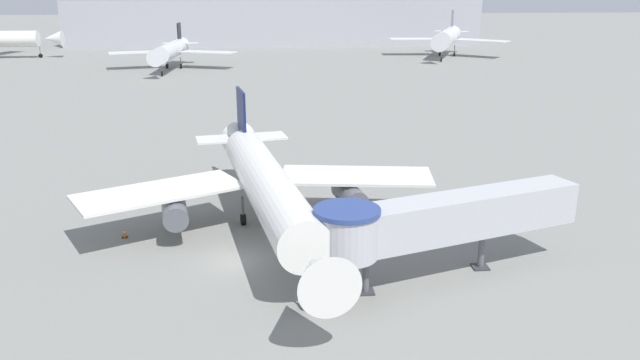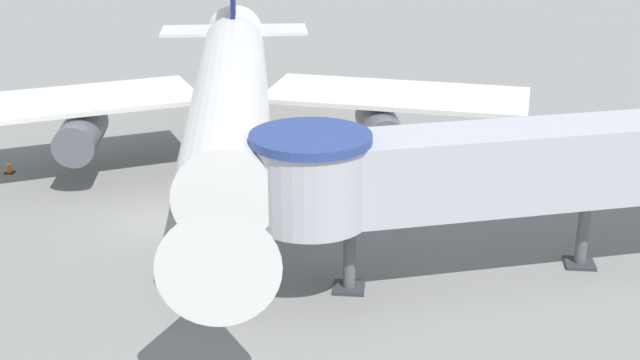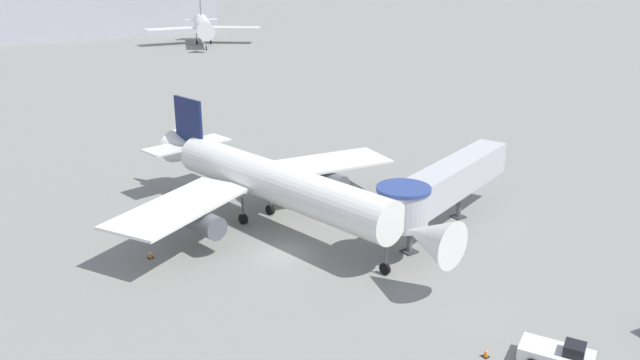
{
  "view_description": "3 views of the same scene",
  "coord_description": "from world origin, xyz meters",
  "px_view_note": "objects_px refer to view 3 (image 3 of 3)",
  "views": [
    {
      "loc": [
        2.21,
        -40.74,
        18.68
      ],
      "look_at": [
        6.37,
        4.23,
        4.54
      ],
      "focal_mm": 35.0,
      "sensor_mm": 36.0,
      "label": 1
    },
    {
      "loc": [
        10.02,
        -33.65,
        14.54
      ],
      "look_at": [
        6.97,
        -1.55,
        2.66
      ],
      "focal_mm": 50.0,
      "sensor_mm": 36.0,
      "label": 2
    },
    {
      "loc": [
        -22.82,
        -37.96,
        21.44
      ],
      "look_at": [
        7.77,
        6.02,
        2.89
      ],
      "focal_mm": 35.0,
      "sensor_mm": 36.0,
      "label": 3
    }
  ],
  "objects_px": {
    "pushback_tug_white": "(558,355)",
    "traffic_cone_apron_front": "(486,352)",
    "main_airplane": "(272,183)",
    "jet_bridge": "(440,186)",
    "traffic_cone_port_wing": "(150,254)",
    "background_jet_gray_tail": "(203,26)",
    "traffic_cone_starboard_wing": "(377,196)"
  },
  "relations": [
    {
      "from": "main_airplane",
      "to": "pushback_tug_white",
      "type": "bearing_deg",
      "value": -93.44
    },
    {
      "from": "traffic_cone_starboard_wing",
      "to": "traffic_cone_port_wing",
      "type": "relative_size",
      "value": 0.98
    },
    {
      "from": "traffic_cone_apron_front",
      "to": "background_jet_gray_tail",
      "type": "height_order",
      "value": "background_jet_gray_tail"
    },
    {
      "from": "jet_bridge",
      "to": "traffic_cone_port_wing",
      "type": "bearing_deg",
      "value": 138.91
    },
    {
      "from": "pushback_tug_white",
      "to": "main_airplane",
      "type": "bearing_deg",
      "value": 69.99
    },
    {
      "from": "main_airplane",
      "to": "pushback_tug_white",
      "type": "relative_size",
      "value": 7.53
    },
    {
      "from": "pushback_tug_white",
      "to": "traffic_cone_port_wing",
      "type": "bearing_deg",
      "value": 91.49
    },
    {
      "from": "traffic_cone_port_wing",
      "to": "background_jet_gray_tail",
      "type": "height_order",
      "value": "background_jet_gray_tail"
    },
    {
      "from": "jet_bridge",
      "to": "pushback_tug_white",
      "type": "distance_m",
      "value": 19.24
    },
    {
      "from": "jet_bridge",
      "to": "traffic_cone_starboard_wing",
      "type": "distance_m",
      "value": 9.68
    },
    {
      "from": "main_airplane",
      "to": "traffic_cone_starboard_wing",
      "type": "xyz_separation_m",
      "value": [
        11.5,
        -0.19,
        -3.66
      ]
    },
    {
      "from": "jet_bridge",
      "to": "traffic_cone_port_wing",
      "type": "relative_size",
      "value": 26.29
    },
    {
      "from": "main_airplane",
      "to": "background_jet_gray_tail",
      "type": "relative_size",
      "value": 1.01
    },
    {
      "from": "main_airplane",
      "to": "pushback_tug_white",
      "type": "xyz_separation_m",
      "value": [
        2.92,
        -26.29,
        -3.26
      ]
    },
    {
      "from": "jet_bridge",
      "to": "traffic_cone_port_wing",
      "type": "xyz_separation_m",
      "value": [
        -21.72,
        9.11,
        -3.84
      ]
    },
    {
      "from": "traffic_cone_apron_front",
      "to": "background_jet_gray_tail",
      "type": "distance_m",
      "value": 153.8
    },
    {
      "from": "jet_bridge",
      "to": "traffic_cone_apron_front",
      "type": "height_order",
      "value": "jet_bridge"
    },
    {
      "from": "main_airplane",
      "to": "jet_bridge",
      "type": "height_order",
      "value": "main_airplane"
    },
    {
      "from": "main_airplane",
      "to": "traffic_cone_apron_front",
      "type": "relative_size",
      "value": 53.56
    },
    {
      "from": "main_airplane",
      "to": "traffic_cone_apron_front",
      "type": "height_order",
      "value": "main_airplane"
    },
    {
      "from": "pushback_tug_white",
      "to": "traffic_cone_port_wing",
      "type": "distance_m",
      "value": 29.81
    },
    {
      "from": "main_airplane",
      "to": "jet_bridge",
      "type": "bearing_deg",
      "value": -49.9
    },
    {
      "from": "traffic_cone_port_wing",
      "to": "background_jet_gray_tail",
      "type": "distance_m",
      "value": 136.48
    },
    {
      "from": "jet_bridge",
      "to": "main_airplane",
      "type": "bearing_deg",
      "value": 121.54
    },
    {
      "from": "traffic_cone_starboard_wing",
      "to": "traffic_cone_port_wing",
      "type": "xyz_separation_m",
      "value": [
        -22.49,
        0.26,
        0.01
      ]
    },
    {
      "from": "jet_bridge",
      "to": "traffic_cone_starboard_wing",
      "type": "height_order",
      "value": "jet_bridge"
    },
    {
      "from": "jet_bridge",
      "to": "traffic_cone_port_wing",
      "type": "distance_m",
      "value": 23.87
    },
    {
      "from": "pushback_tug_white",
      "to": "traffic_cone_apron_front",
      "type": "xyz_separation_m",
      "value": [
        -2.63,
        2.89,
        -0.45
      ]
    },
    {
      "from": "pushback_tug_white",
      "to": "traffic_cone_apron_front",
      "type": "relative_size",
      "value": 7.11
    },
    {
      "from": "pushback_tug_white",
      "to": "background_jet_gray_tail",
      "type": "xyz_separation_m",
      "value": [
        47.07,
        148.36,
        4.48
      ]
    },
    {
      "from": "pushback_tug_white",
      "to": "traffic_cone_apron_front",
      "type": "height_order",
      "value": "pushback_tug_white"
    },
    {
      "from": "traffic_cone_port_wing",
      "to": "traffic_cone_starboard_wing",
      "type": "bearing_deg",
      "value": -0.67
    }
  ]
}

